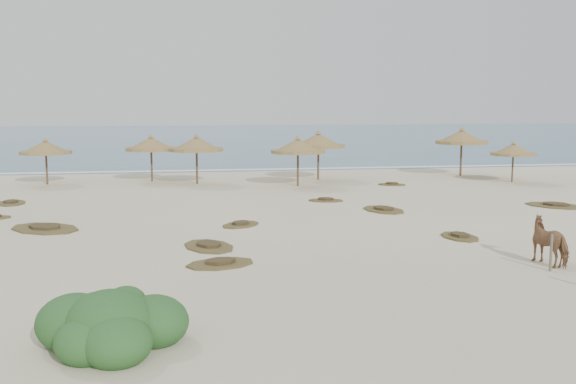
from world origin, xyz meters
name	(u,v)px	position (x,y,z in m)	size (l,w,h in m)	color
ground	(304,252)	(0.00, 0.00, 0.00)	(160.00, 160.00, 0.00)	beige
ocean	(209,136)	(0.00, 75.00, 0.00)	(200.00, 100.00, 0.01)	#265373
foam_line	(236,170)	(0.00, 26.00, 0.00)	(70.00, 0.60, 0.01)	silver
palapa_0	(46,148)	(-11.66, 19.50, 2.13)	(3.04, 3.04, 2.74)	#4F3928
palapa_1	(151,145)	(-5.65, 20.00, 2.24)	(3.50, 3.50, 2.89)	#4F3928
palapa_2	(196,145)	(-2.96, 18.31, 2.31)	(4.20, 4.20, 2.98)	#4F3928
palapa_3	(298,147)	(2.75, 16.39, 2.25)	(3.97, 3.97, 2.90)	#4F3928
palapa_4	(318,141)	(4.56, 19.25, 2.39)	(3.56, 3.56, 3.08)	#4F3928
palapa_5	(462,138)	(14.32, 19.99, 2.49)	(4.48, 4.48, 3.22)	#4F3928
palapa_6	(513,150)	(15.86, 16.07, 1.93)	(3.19, 3.19, 2.49)	#4F3928
horse	(551,241)	(6.87, -2.79, 0.69)	(0.74, 1.63, 1.37)	olive
fence_post_far	(551,253)	(6.42, -3.52, 0.53)	(0.08, 0.08, 1.06)	brown
bush	(111,326)	(-5.18, -7.43, 0.43)	(2.96, 2.61, 1.33)	#2F5B27
scrub_1	(45,228)	(-8.95, 5.18, 0.05)	(3.56, 3.46, 0.16)	brown
scrub_2	(241,224)	(-1.59, 4.75, 0.05)	(2.04, 2.03, 0.16)	brown
scrub_3	(384,209)	(4.98, 7.26, 0.05)	(2.07, 2.68, 0.16)	brown
scrub_4	(460,236)	(5.84, 1.22, 0.05)	(1.31, 1.87, 0.16)	brown
scrub_5	(556,205)	(13.18, 7.11, 0.05)	(3.15, 3.19, 0.16)	brown
scrub_6	(11,203)	(-11.84, 12.00, 0.05)	(1.60, 2.19, 0.16)	brown
scrub_7	(326,200)	(3.07, 10.43, 0.05)	(1.94, 1.54, 0.16)	brown
scrub_9	(209,246)	(-2.97, 1.10, 0.05)	(2.19, 2.66, 0.16)	brown
scrub_10	(392,184)	(8.23, 15.88, 0.05)	(1.91, 1.64, 0.16)	brown
scrub_11	(220,263)	(-2.73, -1.28, 0.05)	(2.37, 1.88, 0.16)	brown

